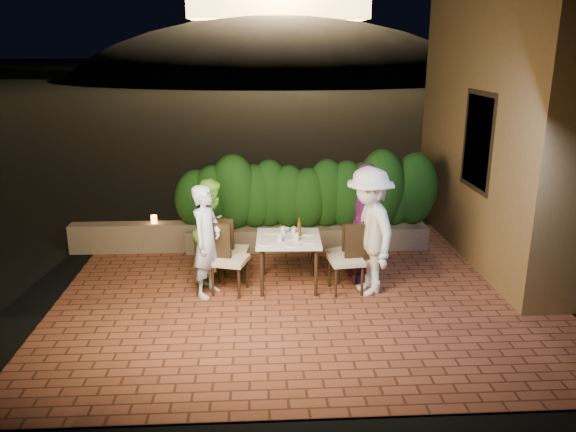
{
  "coord_description": "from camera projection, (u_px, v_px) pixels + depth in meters",
  "views": [
    {
      "loc": [
        -0.66,
        -7.05,
        3.39
      ],
      "look_at": [
        -0.22,
        0.77,
        1.05
      ],
      "focal_mm": 35.0,
      "sensor_mm": 36.0,
      "label": 1
    }
  ],
  "objects": [
    {
      "name": "chair_right_back",
      "position": [
        343.0,
        252.0,
        8.5
      ],
      "size": [
        0.52,
        0.52,
        0.88
      ],
      "primitive_type": null,
      "rotation": [
        0.0,
        0.0,
        3.48
      ],
      "color": "black",
      "rests_on": "ground"
    },
    {
      "name": "plate_nw",
      "position": [
        266.0,
        243.0,
        7.91
      ],
      "size": [
        0.24,
        0.24,
        0.01
      ],
      "primitive_type": "cylinder",
      "color": "white",
      "rests_on": "dining_table"
    },
    {
      "name": "planter",
      "position": [
        307.0,
        237.0,
        9.91
      ],
      "size": [
        4.2,
        0.55,
        0.4
      ],
      "primitive_type": "cube",
      "color": "brown",
      "rests_on": "ground"
    },
    {
      "name": "plate_centre",
      "position": [
        291.0,
        238.0,
        8.14
      ],
      "size": [
        0.2,
        0.2,
        0.01
      ],
      "primitive_type": "cylinder",
      "color": "white",
      "rests_on": "dining_table"
    },
    {
      "name": "diner_blue",
      "position": [
        206.0,
        241.0,
        7.84
      ],
      "size": [
        0.58,
        0.69,
        1.61
      ],
      "primitive_type": "imported",
      "rotation": [
        0.0,
        0.0,
        1.18
      ],
      "color": "silver",
      "rests_on": "ground"
    },
    {
      "name": "diner_green",
      "position": [
        213.0,
        230.0,
        8.4
      ],
      "size": [
        0.83,
        0.92,
        1.57
      ],
      "primitive_type": "imported",
      "rotation": [
        0.0,
        0.0,
        1.21
      ],
      "color": "#91E347",
      "rests_on": "ground"
    },
    {
      "name": "glass_ne",
      "position": [
        296.0,
        237.0,
        8.01
      ],
      "size": [
        0.07,
        0.07,
        0.12
      ],
      "primitive_type": "cylinder",
      "color": "silver",
      "rests_on": "dining_table"
    },
    {
      "name": "chair_left_back",
      "position": [
        233.0,
        249.0,
        8.46
      ],
      "size": [
        0.5,
        0.5,
        0.97
      ],
      "primitive_type": null,
      "rotation": [
        0.0,
        0.0,
        -0.13
      ],
      "color": "black",
      "rests_on": "ground"
    },
    {
      "name": "diner_purple",
      "position": [
        365.0,
        222.0,
        8.39
      ],
      "size": [
        0.45,
        1.06,
        1.8
      ],
      "primitive_type": "imported",
      "rotation": [
        0.0,
        0.0,
        -1.56
      ],
      "color": "#722673",
      "rests_on": "ground"
    },
    {
      "name": "plate_sw",
      "position": [
        271.0,
        232.0,
        8.4
      ],
      "size": [
        0.22,
        0.22,
        0.01
      ],
      "primitive_type": "cylinder",
      "color": "white",
      "rests_on": "dining_table"
    },
    {
      "name": "ground",
      "position": [
        307.0,
        306.0,
        7.76
      ],
      "size": [
        400.0,
        400.0,
        0.0
      ],
      "primitive_type": "plane",
      "color": "black",
      "rests_on": "ground"
    },
    {
      "name": "parapet_lamp",
      "position": [
        154.0,
        219.0,
        9.66
      ],
      "size": [
        0.1,
        0.1,
        0.14
      ],
      "primitive_type": "cylinder",
      "color": "orange",
      "rests_on": "parapet"
    },
    {
      "name": "plate_front",
      "position": [
        293.0,
        245.0,
        7.85
      ],
      "size": [
        0.22,
        0.22,
        0.01
      ],
      "primitive_type": "cylinder",
      "color": "white",
      "rests_on": "dining_table"
    },
    {
      "name": "chair_right_front",
      "position": [
        346.0,
        258.0,
        8.04
      ],
      "size": [
        0.52,
        0.52,
        1.01
      ],
      "primitive_type": null,
      "rotation": [
        0.0,
        0.0,
        3.25
      ],
      "color": "black",
      "rests_on": "ground"
    },
    {
      "name": "parapet",
      "position": [
        135.0,
        237.0,
        9.73
      ],
      "size": [
        2.2,
        0.3,
        0.5
      ],
      "primitive_type": "cube",
      "color": "brown",
      "rests_on": "ground"
    },
    {
      "name": "plate_se",
      "position": [
        308.0,
        233.0,
        8.35
      ],
      "size": [
        0.23,
        0.23,
        0.01
      ],
      "primitive_type": "cylinder",
      "color": "white",
      "rests_on": "dining_table"
    },
    {
      "name": "chair_left_front",
      "position": [
        230.0,
        258.0,
        8.01
      ],
      "size": [
        0.59,
        0.59,
        1.03
      ],
      "primitive_type": null,
      "rotation": [
        0.0,
        0.0,
        -0.29
      ],
      "color": "black",
      "rests_on": "ground"
    },
    {
      "name": "bowl",
      "position": [
        284.0,
        230.0,
        8.45
      ],
      "size": [
        0.22,
        0.22,
        0.04
      ],
      "primitive_type": "imported",
      "rotation": [
        0.0,
        0.0,
        -0.32
      ],
      "color": "white",
      "rests_on": "dining_table"
    },
    {
      "name": "dining_table",
      "position": [
        288.0,
        262.0,
        8.27
      ],
      "size": [
        0.96,
        0.96,
        0.75
      ],
      "primitive_type": null,
      "rotation": [
        0.0,
        0.0,
        -0.04
      ],
      "color": "white",
      "rests_on": "ground"
    },
    {
      "name": "terrace_floor",
      "position": [
        304.0,
        294.0,
        8.25
      ],
      "size": [
        7.0,
        6.0,
        0.15
      ],
      "primitive_type": "cube",
      "color": "brown",
      "rests_on": "ground"
    },
    {
      "name": "diner_white",
      "position": [
        369.0,
        231.0,
        7.9
      ],
      "size": [
        0.95,
        1.32,
        1.84
      ],
      "primitive_type": "imported",
      "rotation": [
        0.0,
        0.0,
        -1.33
      ],
      "color": "silver",
      "rests_on": "ground"
    },
    {
      "name": "beer_bottle",
      "position": [
        299.0,
        227.0,
        8.2
      ],
      "size": [
        0.05,
        0.05,
        0.28
      ],
      "primitive_type": null,
      "color": "#52350D",
      "rests_on": "dining_table"
    },
    {
      "name": "glass_nw",
      "position": [
        280.0,
        238.0,
        7.98
      ],
      "size": [
        0.07,
        0.07,
        0.12
      ],
      "primitive_type": "cylinder",
      "color": "silver",
      "rests_on": "dining_table"
    },
    {
      "name": "hill",
      "position": [
        279.0,
        114.0,
        66.4
      ],
      "size": [
        52.0,
        40.0,
        22.0
      ],
      "primitive_type": "ellipsoid",
      "color": "black",
      "rests_on": "ground"
    },
    {
      "name": "window_frame",
      "position": [
        479.0,
        141.0,
        8.77
      ],
      "size": [
        0.06,
        1.15,
        1.55
      ],
      "primitive_type": "cube",
      "color": "black",
      "rests_on": "building_wall"
    },
    {
      "name": "hedge",
      "position": [
        308.0,
        196.0,
        9.69
      ],
      "size": [
        4.0,
        0.7,
        1.1
      ],
      "primitive_type": null,
      "color": "#143C10",
      "rests_on": "planter"
    },
    {
      "name": "building_wall",
      "position": [
        518.0,
        106.0,
        9.14
      ],
      "size": [
        1.6,
        5.0,
        5.0
      ],
      "primitive_type": "cube",
      "color": "olive",
      "rests_on": "ground"
    },
    {
      "name": "plate_ne",
      "position": [
        310.0,
        242.0,
        7.98
      ],
      "size": [
        0.2,
        0.2,
        0.01
      ],
      "primitive_type": "cylinder",
      "color": "white",
      "rests_on": "dining_table"
    },
    {
      "name": "glass_se",
      "position": [
        294.0,
        230.0,
        8.32
      ],
      "size": [
        0.06,
        0.06,
        0.11
      ],
      "primitive_type": "cylinder",
      "color": "silver",
      "rests_on": "dining_table"
    },
    {
      "name": "glass_sw",
      "position": [
        283.0,
        230.0,
        8.31
      ],
      "size": [
        0.07,
        0.07,
        0.12
      ],
      "primitive_type": "cylinder",
      "color": "silver",
      "rests_on": "dining_table"
    },
    {
      "name": "window_pane",
      "position": [
        480.0,
        141.0,
        8.77
      ],
      "size": [
        0.08,
        1.0,
        1.4
      ],
      "primitive_type": "cube",
      "color": "black",
      "rests_on": "building_wall"
    }
  ]
}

